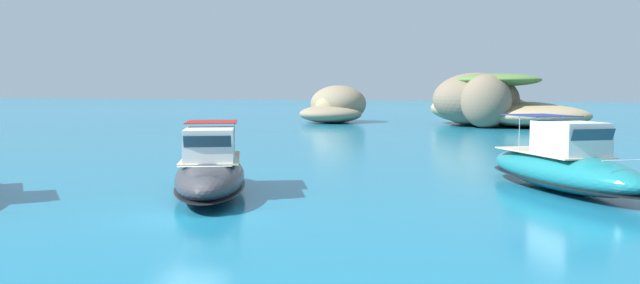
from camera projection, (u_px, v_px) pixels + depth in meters
The scene contains 5 objects.
ground_plane at pixel (190, 217), 22.86m from camera, with size 400.00×400.00×0.00m, color #197093.
islet_large at pixel (498, 106), 77.99m from camera, with size 21.15×20.40×6.51m.
islet_small at pixel (336, 107), 84.71m from camera, with size 10.77×12.01×4.98m.
motorboat_charcoal at pixel (210, 172), 27.56m from camera, with size 6.90×10.36×3.13m.
motorboat_teal at pixel (563, 167), 28.80m from camera, with size 8.38×10.88×3.37m.
Camera 1 is at (11.42, -20.00, 4.71)m, focal length 35.38 mm.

